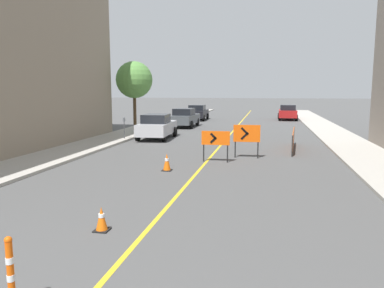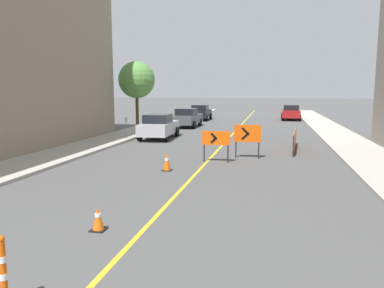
{
  "view_description": "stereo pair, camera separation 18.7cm",
  "coord_description": "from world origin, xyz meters",
  "px_view_note": "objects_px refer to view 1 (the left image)",
  "views": [
    {
      "loc": [
        2.58,
        1.53,
        3.12
      ],
      "look_at": [
        -0.33,
        15.9,
        1.0
      ],
      "focal_mm": 35.0,
      "sensor_mm": 36.0,
      "label": 1
    },
    {
      "loc": [
        2.77,
        1.57,
        3.12
      ],
      "look_at": [
        -0.33,
        15.9,
        1.0
      ],
      "focal_mm": 35.0,
      "sensor_mm": 36.0,
      "label": 2
    }
  ],
  "objects_px": {
    "parked_car_curb_far": "(197,112)",
    "street_tree_left_near": "(134,80)",
    "parked_car_curb_mid": "(184,118)",
    "delineator_post_front": "(11,278)",
    "traffic_cone_second": "(102,219)",
    "parking_meter_near_curb": "(124,123)",
    "arrow_barricade_primary": "(216,139)",
    "parked_car_curb_near": "(157,126)",
    "parked_car_opposite_side": "(288,112)",
    "arrow_barricade_secondary": "(247,135)",
    "traffic_cone_third": "(167,162)"
  },
  "relations": [
    {
      "from": "parked_car_curb_mid",
      "to": "street_tree_left_near",
      "type": "height_order",
      "value": "street_tree_left_near"
    },
    {
      "from": "traffic_cone_third",
      "to": "arrow_barricade_secondary",
      "type": "height_order",
      "value": "arrow_barricade_secondary"
    },
    {
      "from": "traffic_cone_second",
      "to": "parking_meter_near_curb",
      "type": "relative_size",
      "value": 0.41
    },
    {
      "from": "arrow_barricade_secondary",
      "to": "parked_car_opposite_side",
      "type": "relative_size",
      "value": 0.35
    },
    {
      "from": "parked_car_curb_far",
      "to": "parked_car_opposite_side",
      "type": "distance_m",
      "value": 9.52
    },
    {
      "from": "parked_car_curb_near",
      "to": "parking_meter_near_curb",
      "type": "bearing_deg",
      "value": -148.07
    },
    {
      "from": "parked_car_curb_near",
      "to": "parked_car_opposite_side",
      "type": "distance_m",
      "value": 19.78
    },
    {
      "from": "parked_car_opposite_side",
      "to": "arrow_barricade_primary",
      "type": "bearing_deg",
      "value": -98.44
    },
    {
      "from": "arrow_barricade_secondary",
      "to": "parked_car_curb_near",
      "type": "bearing_deg",
      "value": 132.38
    },
    {
      "from": "parked_car_curb_far",
      "to": "traffic_cone_third",
      "type": "bearing_deg",
      "value": -83.37
    },
    {
      "from": "parked_car_curb_mid",
      "to": "parked_car_opposite_side",
      "type": "height_order",
      "value": "same"
    },
    {
      "from": "arrow_barricade_primary",
      "to": "parked_car_curb_mid",
      "type": "bearing_deg",
      "value": 106.6
    },
    {
      "from": "arrow_barricade_primary",
      "to": "parking_meter_near_curb",
      "type": "height_order",
      "value": "parking_meter_near_curb"
    },
    {
      "from": "traffic_cone_second",
      "to": "arrow_barricade_secondary",
      "type": "distance_m",
      "value": 10.16
    },
    {
      "from": "parked_car_curb_near",
      "to": "parked_car_opposite_side",
      "type": "height_order",
      "value": "same"
    },
    {
      "from": "traffic_cone_third",
      "to": "arrow_barricade_secondary",
      "type": "distance_m",
      "value": 4.51
    },
    {
      "from": "street_tree_left_near",
      "to": "traffic_cone_second",
      "type": "bearing_deg",
      "value": -72.03
    },
    {
      "from": "parked_car_opposite_side",
      "to": "parked_car_curb_mid",
      "type": "bearing_deg",
      "value": -131.38
    },
    {
      "from": "parked_car_curb_near",
      "to": "parked_car_curb_mid",
      "type": "bearing_deg",
      "value": 86.29
    },
    {
      "from": "parked_car_curb_mid",
      "to": "parked_car_curb_near",
      "type": "bearing_deg",
      "value": -88.83
    },
    {
      "from": "delineator_post_front",
      "to": "parked_car_curb_near",
      "type": "distance_m",
      "value": 19.06
    },
    {
      "from": "parked_car_opposite_side",
      "to": "arrow_barricade_secondary",
      "type": "bearing_deg",
      "value": -95.93
    },
    {
      "from": "delineator_post_front",
      "to": "parked_car_curb_far",
      "type": "distance_m",
      "value": 34.39
    },
    {
      "from": "parked_car_opposite_side",
      "to": "parking_meter_near_curb",
      "type": "distance_m",
      "value": 21.7
    },
    {
      "from": "parked_car_curb_far",
      "to": "street_tree_left_near",
      "type": "bearing_deg",
      "value": -104.03
    },
    {
      "from": "arrow_barricade_secondary",
      "to": "delineator_post_front",
      "type": "bearing_deg",
      "value": -104.92
    },
    {
      "from": "parked_car_curb_mid",
      "to": "parking_meter_near_curb",
      "type": "relative_size",
      "value": 3.25
    },
    {
      "from": "parked_car_curb_mid",
      "to": "traffic_cone_second",
      "type": "bearing_deg",
      "value": -80.16
    },
    {
      "from": "arrow_barricade_secondary",
      "to": "parked_car_curb_near",
      "type": "distance_m",
      "value": 8.48
    },
    {
      "from": "parking_meter_near_curb",
      "to": "parked_car_opposite_side",
      "type": "bearing_deg",
      "value": 60.18
    },
    {
      "from": "delineator_post_front",
      "to": "parking_meter_near_curb",
      "type": "bearing_deg",
      "value": 106.65
    },
    {
      "from": "parked_car_curb_near",
      "to": "traffic_cone_third",
      "type": "bearing_deg",
      "value": -74.18
    },
    {
      "from": "traffic_cone_third",
      "to": "parked_car_opposite_side",
      "type": "height_order",
      "value": "parked_car_opposite_side"
    },
    {
      "from": "delineator_post_front",
      "to": "traffic_cone_second",
      "type": "bearing_deg",
      "value": 90.78
    },
    {
      "from": "parked_car_curb_far",
      "to": "delineator_post_front",
      "type": "bearing_deg",
      "value": -85.08
    },
    {
      "from": "street_tree_left_near",
      "to": "parked_car_opposite_side",
      "type": "bearing_deg",
      "value": 49.18
    },
    {
      "from": "parked_car_curb_mid",
      "to": "delineator_post_front",
      "type": "bearing_deg",
      "value": -80.99
    },
    {
      "from": "delineator_post_front",
      "to": "parked_car_opposite_side",
      "type": "distance_m",
      "value": 36.75
    },
    {
      "from": "parked_car_curb_far",
      "to": "parking_meter_near_curb",
      "type": "bearing_deg",
      "value": -96.47
    },
    {
      "from": "arrow_barricade_secondary",
      "to": "parked_car_curb_mid",
      "type": "bearing_deg",
      "value": 110.14
    },
    {
      "from": "parked_car_opposite_side",
      "to": "parked_car_curb_far",
      "type": "bearing_deg",
      "value": -165.78
    },
    {
      "from": "parked_car_opposite_side",
      "to": "street_tree_left_near",
      "type": "relative_size",
      "value": 0.85
    },
    {
      "from": "arrow_barricade_secondary",
      "to": "parked_car_curb_near",
      "type": "relative_size",
      "value": 0.35
    },
    {
      "from": "traffic_cone_third",
      "to": "parked_car_curb_mid",
      "type": "bearing_deg",
      "value": 100.36
    },
    {
      "from": "arrow_barricade_primary",
      "to": "parking_meter_near_curb",
      "type": "xyz_separation_m",
      "value": [
        -6.56,
        5.93,
        0.07
      ]
    },
    {
      "from": "traffic_cone_second",
      "to": "traffic_cone_third",
      "type": "xyz_separation_m",
      "value": [
        -0.24,
        6.39,
        0.07
      ]
    },
    {
      "from": "parked_car_curb_far",
      "to": "street_tree_left_near",
      "type": "height_order",
      "value": "street_tree_left_near"
    },
    {
      "from": "parked_car_curb_far",
      "to": "parking_meter_near_curb",
      "type": "height_order",
      "value": "parked_car_curb_far"
    },
    {
      "from": "traffic_cone_third",
      "to": "parked_car_curb_near",
      "type": "distance_m",
      "value": 9.84
    },
    {
      "from": "arrow_barricade_secondary",
      "to": "street_tree_left_near",
      "type": "distance_m",
      "value": 13.49
    }
  ]
}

